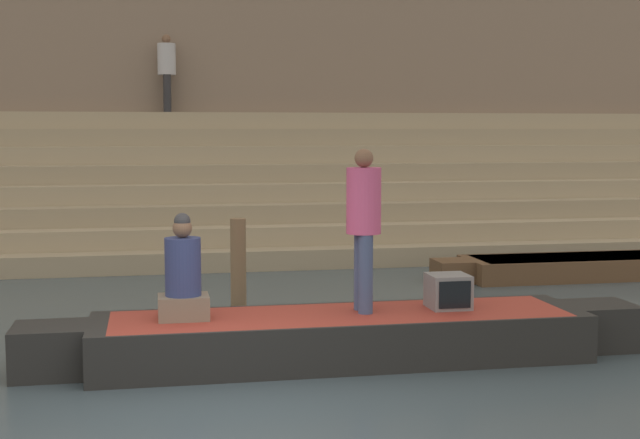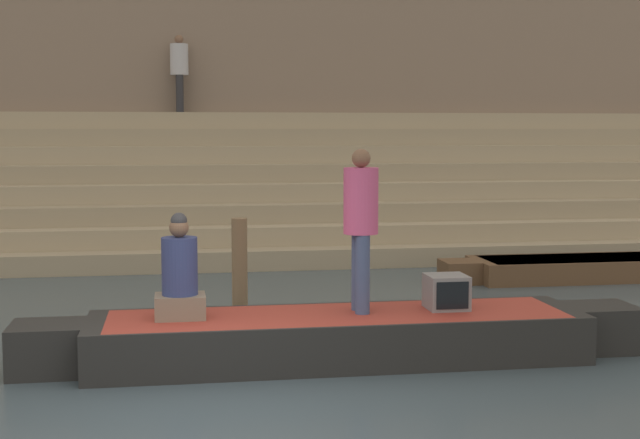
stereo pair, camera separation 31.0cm
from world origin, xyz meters
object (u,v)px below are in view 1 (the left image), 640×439
at_px(person_standing, 364,219).
at_px(tv_set, 448,291).
at_px(rowboat_main, 341,336).
at_px(moored_boat_shore, 584,266).
at_px(mooring_post, 238,273).
at_px(person_on_steps, 167,68).
at_px(person_rowing, 183,277).

relative_size(person_standing, tv_set, 3.95).
distance_m(rowboat_main, tv_set, 1.31).
bearing_deg(rowboat_main, moored_boat_shore, 39.56).
bearing_deg(mooring_post, person_on_steps, 94.39).
relative_size(tv_set, mooring_post, 0.32).
relative_size(person_rowing, mooring_post, 0.81).
height_order(tv_set, person_on_steps, person_on_steps).
bearing_deg(mooring_post, person_standing, -56.10).
height_order(person_rowing, tv_set, person_rowing).
relative_size(mooring_post, person_on_steps, 0.84).
xyz_separation_m(tv_set, person_on_steps, (-2.80, 10.24, 3.09)).
bearing_deg(mooring_post, person_rowing, -113.00).
bearing_deg(tv_set, person_rowing, 175.74).
height_order(rowboat_main, tv_set, tv_set).
relative_size(person_rowing, tv_set, 2.49).
height_order(person_standing, tv_set, person_standing).
distance_m(tv_set, person_on_steps, 11.06).
bearing_deg(mooring_post, rowboat_main, -63.45).
distance_m(mooring_post, person_on_steps, 9.06).
distance_m(rowboat_main, person_standing, 1.28).
xyz_separation_m(person_rowing, person_on_steps, (0.10, 10.26, 2.84)).
height_order(person_standing, mooring_post, person_standing).
height_order(rowboat_main, person_rowing, person_rowing).
xyz_separation_m(tv_set, moored_boat_shore, (3.96, 4.46, -0.51)).
bearing_deg(moored_boat_shore, mooring_post, -159.74).
bearing_deg(rowboat_main, mooring_post, 114.92).
height_order(person_standing, moored_boat_shore, person_standing).
relative_size(tv_set, moored_boat_shore, 0.09).
xyz_separation_m(rowboat_main, person_standing, (0.26, 0.08, 1.25)).
height_order(person_standing, person_on_steps, person_on_steps).
distance_m(rowboat_main, mooring_post, 2.10).
relative_size(rowboat_main, moored_boat_shore, 1.29).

